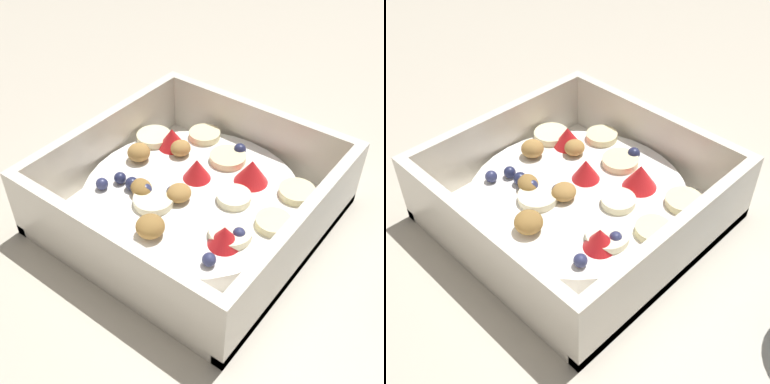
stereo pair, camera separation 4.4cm
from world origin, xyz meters
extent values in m
plane|color=beige|center=(0.00, 0.00, 0.00)|extent=(2.40, 2.40, 0.00)
cube|color=white|center=(0.01, 0.02, 0.01)|extent=(0.22, 0.22, 0.01)
cube|color=white|center=(0.01, -0.09, 0.03)|extent=(0.22, 0.01, 0.07)
cube|color=white|center=(0.01, 0.12, 0.03)|extent=(0.22, 0.01, 0.07)
cube|color=white|center=(-0.09, 0.02, 0.03)|extent=(0.01, 0.20, 0.07)
cube|color=white|center=(0.12, 0.02, 0.03)|extent=(0.01, 0.20, 0.07)
cylinder|color=white|center=(0.01, 0.02, 0.02)|extent=(0.20, 0.20, 0.02)
cylinder|color=#F7EFC6|center=(0.00, 0.05, 0.03)|extent=(0.04, 0.04, 0.01)
cylinder|color=#F7EFC6|center=(0.04, 0.07, 0.03)|extent=(0.05, 0.05, 0.01)
cylinder|color=beige|center=(-0.04, 0.02, 0.03)|extent=(0.04, 0.04, 0.01)
cylinder|color=beige|center=(-0.04, 0.09, 0.03)|extent=(0.03, 0.03, 0.01)
cylinder|color=#F7EFC6|center=(0.05, 0.00, 0.03)|extent=(0.05, 0.05, 0.01)
cylinder|color=beige|center=(0.01, 0.10, 0.03)|extent=(0.04, 0.04, 0.01)
cylinder|color=#F4EAB7|center=(-0.03, -0.06, 0.03)|extent=(0.04, 0.04, 0.01)
cylinder|color=beige|center=(-0.06, -0.02, 0.03)|extent=(0.04, 0.04, 0.01)
cone|color=red|center=(0.05, 0.08, 0.04)|extent=(0.03, 0.03, 0.02)
cone|color=red|center=(-0.03, -0.04, 0.04)|extent=(0.03, 0.03, 0.02)
cone|color=red|center=(-0.03, 0.05, 0.04)|extent=(0.04, 0.04, 0.02)
cone|color=red|center=(-0.01, 0.01, 0.04)|extent=(0.03, 0.03, 0.02)
sphere|color=#23284C|center=(0.04, -0.03, 0.04)|extent=(0.01, 0.01, 0.01)
sphere|color=#23284C|center=(-0.06, 0.02, 0.04)|extent=(0.01, 0.01, 0.01)
sphere|color=navy|center=(0.06, -0.05, 0.03)|extent=(0.01, 0.01, 0.01)
sphere|color=navy|center=(0.03, 0.01, 0.03)|extent=(0.01, 0.01, 0.01)
sphere|color=navy|center=(0.07, 0.08, 0.03)|extent=(0.01, 0.01, 0.01)
sphere|color=navy|center=(0.04, -0.01, 0.04)|extent=(0.01, 0.01, 0.01)
sphere|color=#23284C|center=(0.04, -0.04, 0.03)|extent=(0.01, 0.01, 0.01)
sphere|color=navy|center=(0.04, 0.08, 0.03)|extent=(0.01, 0.01, 0.01)
ellipsoid|color=#AD7F42|center=(0.03, 0.01, 0.04)|extent=(0.02, 0.02, 0.01)
ellipsoid|color=olive|center=(0.04, -0.02, 0.04)|extent=(0.02, 0.03, 0.01)
ellipsoid|color=#AD7F42|center=(0.01, -0.05, 0.04)|extent=(0.03, 0.03, 0.02)
ellipsoid|color=olive|center=(0.08, 0.02, 0.04)|extent=(0.03, 0.03, 0.02)
ellipsoid|color=#AD7F42|center=(-0.03, -0.03, 0.04)|extent=(0.02, 0.02, 0.01)
ellipsoid|color=silver|center=(-0.15, -0.01, 0.00)|extent=(0.05, 0.06, 0.01)
cylinder|color=silver|center=(-0.10, -0.08, 0.00)|extent=(0.07, 0.11, 0.01)
camera|label=1|loc=(0.28, 0.22, 0.32)|focal=46.45mm
camera|label=2|loc=(0.25, 0.25, 0.32)|focal=46.45mm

